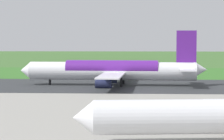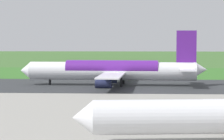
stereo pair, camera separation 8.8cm
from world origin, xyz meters
name	(u,v)px [view 1 (the left image)]	position (x,y,z in m)	size (l,w,h in m)	color
ground_plane	(101,86)	(0.00, 0.00, 0.00)	(800.00, 800.00, 0.00)	#3D662D
runway_asphalt	(101,85)	(0.00, 0.00, 0.03)	(600.00, 40.90, 0.06)	#2D3033
grass_verge_foreground	(110,74)	(0.00, -44.74, 0.02)	(600.00, 80.00, 0.04)	#346B27
airliner_main	(113,71)	(-3.45, 0.02, 4.35)	(54.11, 44.23, 15.88)	white
no_stopping_sign	(160,70)	(-18.90, -42.21, 1.75)	(0.60, 0.10, 2.97)	slate
traffic_cone_orange	(140,74)	(-11.20, -42.68, 0.28)	(0.40, 0.40, 0.55)	orange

